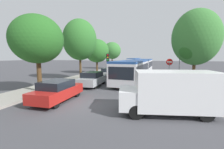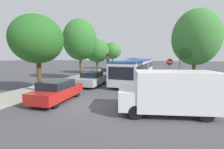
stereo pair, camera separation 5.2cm
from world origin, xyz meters
TOP-DOWN VIEW (x-y plane):
  - ground_plane at (0.00, 0.00)m, footprint 200.00×200.00m
  - kerb_strip_left at (-5.75, 21.11)m, footprint 3.20×52.22m
  - articulated_bus at (2.20, 12.86)m, footprint 3.84×17.75m
  - city_bus_rear at (-1.92, 42.23)m, footprint 3.31×11.71m
  - queued_car_red at (-1.98, 0.16)m, footprint 1.82×4.19m
  - queued_car_silver at (-1.75, 5.82)m, footprint 1.87×4.31m
  - queued_car_white at (-1.69, 11.60)m, footprint 1.82×4.19m
  - queued_car_graphite at (-1.92, 17.50)m, footprint 1.93×4.44m
  - queued_car_navy at (-1.99, 22.98)m, footprint 1.92×4.41m
  - queued_car_tan at (-2.07, 28.83)m, footprint 1.69×3.89m
  - white_van at (5.26, -0.27)m, footprint 5.28×2.85m
  - traffic_light at (-0.79, 8.14)m, footprint 0.35×0.38m
  - no_entry_sign at (6.05, 9.15)m, footprint 0.70×0.08m
  - direction_sign_post at (7.10, 9.22)m, footprint 0.15×1.40m
  - tree_left_near at (-4.91, 1.84)m, footprint 4.18×4.18m
  - tree_left_mid at (-5.13, 9.68)m, footprint 4.43×4.43m
  - tree_left_far at (-5.50, 16.79)m, footprint 4.33×4.33m
  - tree_left_distant at (-5.55, 27.28)m, footprint 4.28×4.28m
  - tree_right_near at (7.54, 5.16)m, footprint 3.73×3.73m

SIDE VIEW (x-z plane):
  - ground_plane at x=0.00m, z-range 0.00..0.00m
  - kerb_strip_left at x=-5.75m, z-range 0.00..0.14m
  - queued_car_tan at x=-2.07m, z-range 0.01..1.35m
  - queued_car_red at x=-1.98m, z-range 0.01..1.46m
  - queued_car_white at x=-1.69m, z-range 0.01..1.46m
  - queued_car_silver at x=-1.75m, z-range 0.01..1.50m
  - queued_car_navy at x=-1.99m, z-range 0.01..1.53m
  - queued_car_graphite at x=-1.92m, z-range 0.01..1.55m
  - white_van at x=5.26m, z-range 0.09..2.40m
  - city_bus_rear at x=-1.92m, z-range 0.20..2.68m
  - articulated_bus at x=2.20m, z-range 0.20..2.82m
  - no_entry_sign at x=6.05m, z-range 0.47..3.29m
  - traffic_light at x=-0.79m, z-range 0.80..4.20m
  - direction_sign_post at x=7.10m, z-range 0.75..4.35m
  - tree_left_far at x=-5.50m, z-range 0.99..7.14m
  - tree_left_near at x=-4.91m, z-range 1.23..7.68m
  - tree_right_near at x=7.54m, z-range 1.06..7.93m
  - tree_left_distant at x=-5.55m, z-range 1.21..7.78m
  - tree_left_mid at x=-5.13m, z-range 1.15..9.07m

